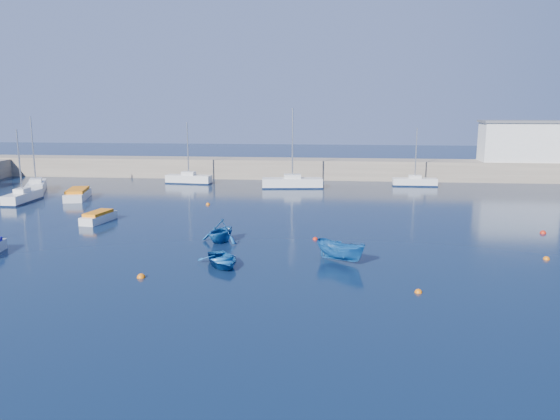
# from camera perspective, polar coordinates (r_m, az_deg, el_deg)

# --- Properties ---
(ground) EXTENTS (220.00, 220.00, 0.00)m
(ground) POSITION_cam_1_polar(r_m,az_deg,el_deg) (30.31, -6.09, -8.19)
(ground) COLOR #0C1C36
(ground) RESTS_ON ground
(back_wall) EXTENTS (96.00, 4.50, 2.60)m
(back_wall) POSITION_cam_1_polar(r_m,az_deg,el_deg) (74.74, 1.15, 4.35)
(back_wall) COLOR gray
(back_wall) RESTS_ON ground
(harbor_office) EXTENTS (10.00, 4.00, 5.00)m
(harbor_office) POSITION_cam_1_polar(r_m,az_deg,el_deg) (77.92, 23.87, 6.50)
(harbor_office) COLOR silver
(harbor_office) RESTS_ON back_wall
(sailboat_3) EXTENTS (1.81, 5.66, 7.46)m
(sailboat_3) POSITION_cam_1_polar(r_m,az_deg,el_deg) (62.08, -25.31, 1.26)
(sailboat_3) COLOR silver
(sailboat_3) RESTS_ON ground
(sailboat_4) EXTENTS (4.42, 6.68, 8.58)m
(sailboat_4) POSITION_cam_1_polar(r_m,az_deg,el_deg) (69.09, -24.12, 2.27)
(sailboat_4) COLOR silver
(sailboat_4) RESTS_ON ground
(sailboat_5) EXTENTS (5.93, 2.25, 7.73)m
(sailboat_5) POSITION_cam_1_polar(r_m,az_deg,el_deg) (70.58, -9.51, 3.24)
(sailboat_5) COLOR silver
(sailboat_5) RESTS_ON ground
(sailboat_6) EXTENTS (7.41, 2.86, 9.48)m
(sailboat_6) POSITION_cam_1_polar(r_m,az_deg,el_deg) (65.90, 1.30, 2.89)
(sailboat_6) COLOR silver
(sailboat_6) RESTS_ON ground
(sailboat_7) EXTENTS (5.36, 1.52, 7.12)m
(sailboat_7) POSITION_cam_1_polar(r_m,az_deg,el_deg) (69.51, 13.89, 2.90)
(sailboat_7) COLOR silver
(sailboat_7) RESTS_ON ground
(motorboat_1) EXTENTS (1.91, 3.95, 0.93)m
(motorboat_1) POSITION_cam_1_polar(r_m,az_deg,el_deg) (49.23, -18.44, -0.70)
(motorboat_1) COLOR silver
(motorboat_1) RESTS_ON ground
(motorboat_2) EXTENTS (3.16, 5.67, 1.11)m
(motorboat_2) POSITION_cam_1_polar(r_m,az_deg,el_deg) (62.01, -20.39, 1.57)
(motorboat_2) COLOR silver
(motorboat_2) RESTS_ON ground
(dinghy_center) EXTENTS (3.86, 4.33, 0.74)m
(dinghy_center) POSITION_cam_1_polar(r_m,az_deg,el_deg) (34.37, -6.12, -5.22)
(dinghy_center) COLOR #155295
(dinghy_center) RESTS_ON ground
(dinghy_left) EXTENTS (3.71, 3.98, 1.71)m
(dinghy_left) POSITION_cam_1_polar(r_m,az_deg,el_deg) (40.04, -6.20, -2.17)
(dinghy_left) COLOR #155295
(dinghy_left) RESTS_ON ground
(dinghy_right) EXTENTS (3.74, 3.19, 1.40)m
(dinghy_right) POSITION_cam_1_polar(r_m,az_deg,el_deg) (35.14, 6.36, -4.30)
(dinghy_right) COLOR #155295
(dinghy_right) RESTS_ON ground
(buoy_0) EXTENTS (0.50, 0.50, 0.50)m
(buoy_0) POSITION_cam_1_polar(r_m,az_deg,el_deg) (33.01, -14.30, -6.86)
(buoy_0) COLOR #D6630B
(buoy_0) RESTS_ON ground
(buoy_1) EXTENTS (0.39, 0.39, 0.39)m
(buoy_1) POSITION_cam_1_polar(r_m,az_deg,el_deg) (40.85, 3.70, -3.10)
(buoy_1) COLOR red
(buoy_1) RESTS_ON ground
(buoy_2) EXTENTS (0.42, 0.42, 0.42)m
(buoy_2) POSITION_cam_1_polar(r_m,az_deg,el_deg) (39.63, 26.07, -4.66)
(buoy_2) COLOR #D6630B
(buoy_2) RESTS_ON ground
(buoy_3) EXTENTS (0.43, 0.43, 0.43)m
(buoy_3) POSITION_cam_1_polar(r_m,az_deg,el_deg) (55.28, -7.54, 0.54)
(buoy_3) COLOR #D6630B
(buoy_3) RESTS_ON ground
(buoy_4) EXTENTS (0.48, 0.48, 0.48)m
(buoy_4) POSITION_cam_1_polar(r_m,az_deg,el_deg) (47.41, 25.78, -2.21)
(buoy_4) COLOR red
(buoy_4) RESTS_ON ground
(buoy_5) EXTENTS (0.41, 0.41, 0.41)m
(buoy_5) POSITION_cam_1_polar(r_m,az_deg,el_deg) (30.48, 14.26, -8.36)
(buoy_5) COLOR #D6630B
(buoy_5) RESTS_ON ground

